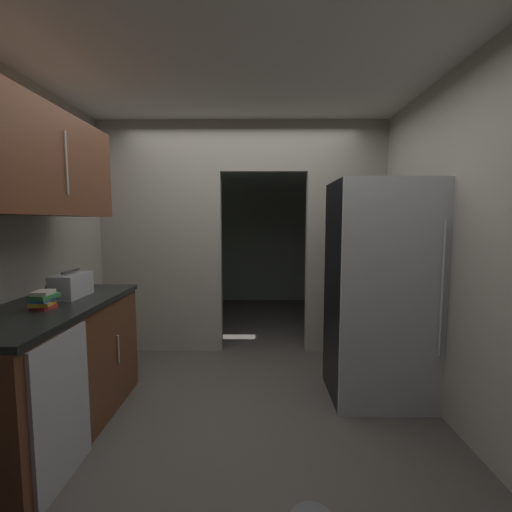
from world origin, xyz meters
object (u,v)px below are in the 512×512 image
Objects in this scene: dishwasher at (63,409)px; boombox at (71,285)px; book_stack at (43,300)px; refrigerator at (379,291)px.

boombox reaches higher than dishwasher.
book_stack is (-0.29, 0.35, 0.55)m from dishwasher.
refrigerator is 5.25× the size of boombox.
dishwasher is 0.72m from book_stack.
book_stack is (0.01, -0.36, -0.03)m from boombox.
dishwasher is at bearing -67.02° from boombox.
refrigerator is at bearing 15.57° from book_stack.
dishwasher is (-2.12, -1.03, -0.48)m from refrigerator.
refrigerator is at bearing 25.80° from dishwasher.
boombox is at bearing 91.05° from book_stack.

